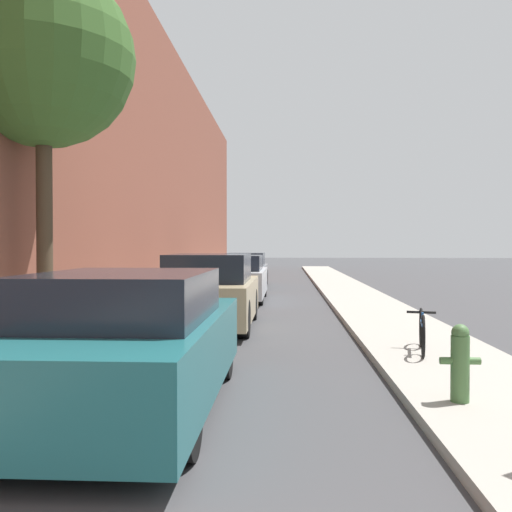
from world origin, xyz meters
The scene contains 11 objects.
ground_plane centered at (0.00, 16.00, 0.00)m, with size 120.00×120.00×0.00m, color #3D3D3F.
sidewalk_left centered at (-2.90, 16.00, 0.06)m, with size 2.00×52.00×0.12m.
sidewalk_right centered at (2.90, 16.00, 0.06)m, with size 2.00×52.00×0.12m.
building_facade_left centered at (-4.25, 16.00, 4.89)m, with size 0.70×52.00×9.79m.
parked_car_teal centered at (-1.00, 5.82, 0.69)m, with size 1.88×4.31×1.44m.
parked_car_champagne centered at (-0.93, 11.47, 0.73)m, with size 1.80×4.01×1.54m.
parked_car_silver centered at (-0.94, 17.06, 0.68)m, with size 1.86×4.25×1.41m.
parked_car_grey centered at (-0.99, 22.68, 0.67)m, with size 1.69×4.05×1.41m.
street_tree_near centered at (-3.37, 9.07, 4.82)m, with size 3.00×3.00×6.23m.
fire_hydrant centered at (2.41, 5.87, 0.53)m, with size 0.40×0.19×0.79m.
bicycle centered at (2.68, 8.48, 0.44)m, with size 0.47×1.47×0.61m.
Camera 1 is at (0.63, 0.26, 1.71)m, focal length 38.09 mm.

